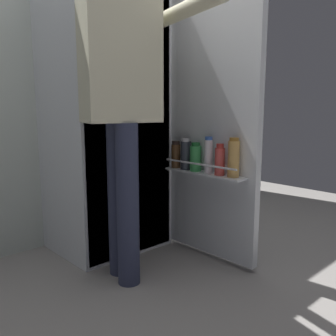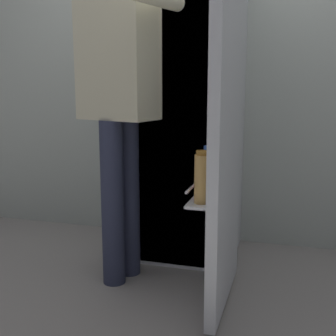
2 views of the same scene
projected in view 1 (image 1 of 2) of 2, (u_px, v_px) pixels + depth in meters
The scene contains 4 objects.
ground_plane at pixel (159, 269), 2.18m from camera, with size 5.39×5.39×0.00m, color gray.
kitchen_wall at pixel (77, 65), 2.60m from camera, with size 4.40×0.10×2.49m, color beige.
refrigerator at pixel (113, 117), 2.40m from camera, with size 0.73×1.24×1.78m.
person at pixel (123, 88), 1.90m from camera, with size 0.56×0.79×1.75m.
Camera 1 is at (-1.36, -1.54, 0.96)m, focal length 39.03 mm.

